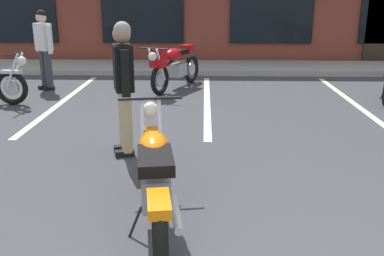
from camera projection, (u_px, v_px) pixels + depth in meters
The scene contains 7 objects.
ground_plane at pixel (208, 165), 5.25m from camera, with size 80.00×80.00×0.00m, color #3D3D42.
sidewalk_kerb at pixel (207, 67), 11.78m from camera, with size 22.00×1.80×0.14m, color #A8A59E.
painted_stall_lines at pixel (207, 101), 8.36m from camera, with size 11.25×4.80×0.01m.
motorcycle_foreground_classic at pixel (155, 178), 3.76m from camera, with size 0.74×2.10×0.98m.
motorcycle_green_cafe_racer at pixel (174, 65), 9.25m from camera, with size 1.16×1.97×0.98m.
person_in_black_shirt at pixel (124, 81), 5.36m from camera, with size 0.35×0.60×1.68m.
person_in_shorts_foreground at pixel (44, 45), 9.14m from camera, with size 0.52×0.47×1.68m.
Camera 1 is at (-0.06, -1.56, 1.99)m, focal length 40.59 mm.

